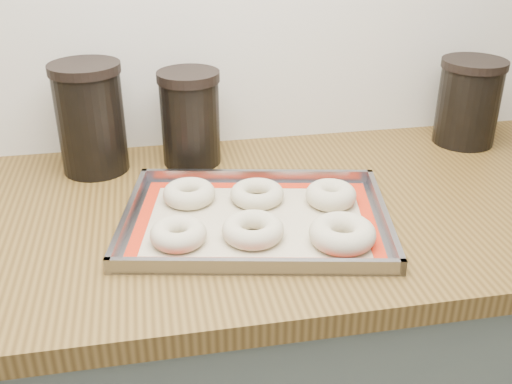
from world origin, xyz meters
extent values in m
cube|color=#576055|center=(0.00, 1.68, 0.43)|extent=(3.00, 0.65, 0.86)
cube|color=brown|center=(0.00, 1.68, 0.88)|extent=(3.06, 0.68, 0.04)
cube|color=gray|center=(-0.14, 1.61, 0.90)|extent=(0.52, 0.41, 0.00)
cube|color=gray|center=(-0.11, 1.77, 0.91)|extent=(0.45, 0.10, 0.02)
cube|color=gray|center=(-0.17, 1.45, 0.91)|extent=(0.45, 0.10, 0.02)
cube|color=gray|center=(-0.36, 1.65, 0.91)|extent=(0.07, 0.33, 0.02)
cube|color=gray|center=(0.08, 1.57, 0.91)|extent=(0.07, 0.33, 0.02)
cube|color=#C6B793|center=(-0.14, 1.61, 0.90)|extent=(0.47, 0.37, 0.00)
cube|color=red|center=(-0.11, 1.74, 0.91)|extent=(0.42, 0.10, 0.00)
cube|color=red|center=(-0.16, 1.48, 0.91)|extent=(0.42, 0.10, 0.00)
cube|color=red|center=(-0.33, 1.65, 0.91)|extent=(0.07, 0.25, 0.00)
cube|color=red|center=(0.06, 1.57, 0.91)|extent=(0.07, 0.25, 0.00)
torus|color=beige|center=(-0.28, 1.56, 0.92)|extent=(0.13, 0.13, 0.03)
torus|color=beige|center=(-0.15, 1.55, 0.92)|extent=(0.13, 0.13, 0.03)
torus|color=beige|center=(-0.01, 1.51, 0.92)|extent=(0.14, 0.14, 0.04)
torus|color=beige|center=(-0.25, 1.70, 0.92)|extent=(0.11, 0.11, 0.03)
torus|color=beige|center=(-0.12, 1.68, 0.92)|extent=(0.12, 0.12, 0.03)
torus|color=beige|center=(0.01, 1.64, 0.92)|extent=(0.11, 0.11, 0.04)
cylinder|color=black|center=(-0.42, 1.89, 1.00)|extent=(0.13, 0.13, 0.21)
cylinder|color=black|center=(-0.42, 1.89, 1.12)|extent=(0.14, 0.14, 0.02)
cylinder|color=black|center=(-0.22, 1.90, 0.99)|extent=(0.12, 0.12, 0.18)
cylinder|color=black|center=(-0.22, 1.90, 1.09)|extent=(0.13, 0.13, 0.02)
cylinder|color=black|center=(0.40, 1.89, 0.99)|extent=(0.14, 0.14, 0.18)
cylinder|color=black|center=(0.40, 1.89, 1.08)|extent=(0.14, 0.14, 0.02)
camera|label=1|loc=(-0.31, 0.71, 1.43)|focal=42.00mm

